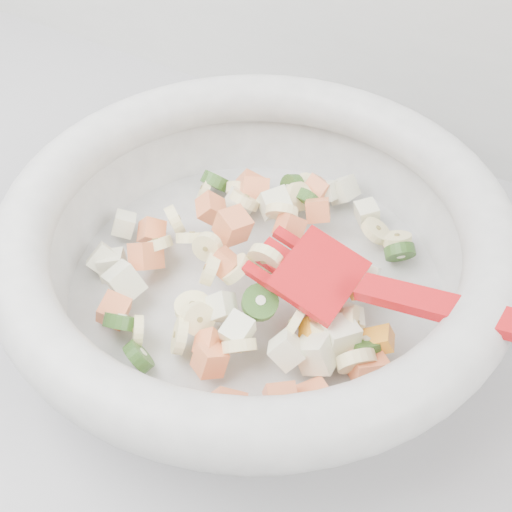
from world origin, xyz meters
The scene contains 1 object.
mixing_bowl centered at (0.03, 1.48, 0.96)m, with size 0.47×0.38×0.12m.
Camera 1 is at (0.21, 1.19, 1.30)m, focal length 45.00 mm.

